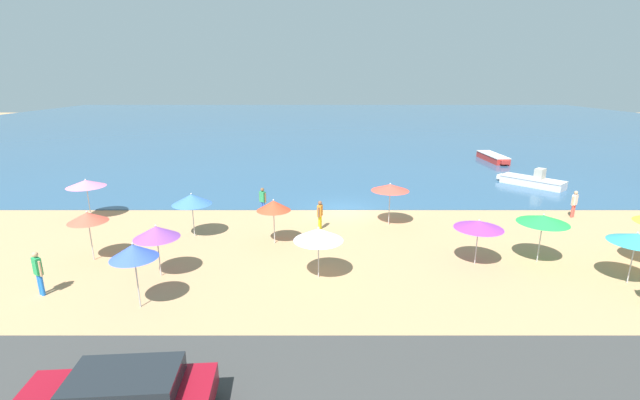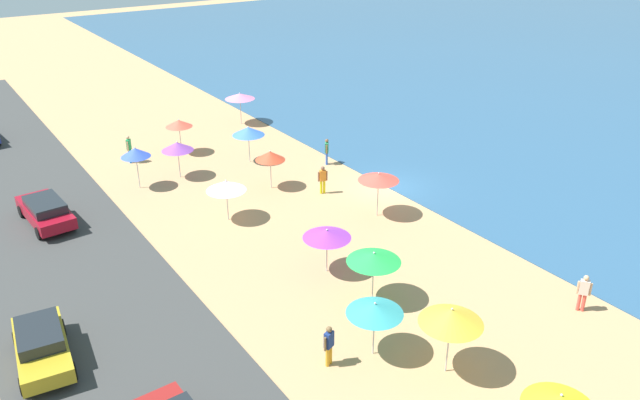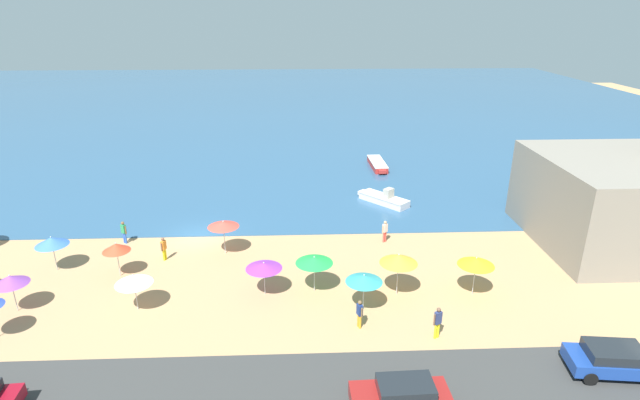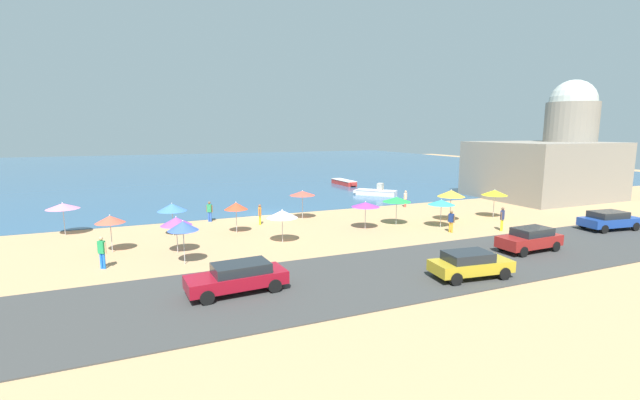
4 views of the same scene
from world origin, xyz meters
TOP-DOWN VIEW (x-y plane):
  - ground_plane at (0.00, 0.00)m, footprint 160.00×160.00m
  - sea at (0.00, 55.00)m, footprint 150.00×110.00m
  - coastal_road at (0.00, -18.00)m, footprint 80.00×8.00m
  - beach_umbrella_0 at (8.51, -8.00)m, footprint 2.25×2.25m
  - beach_umbrella_1 at (13.44, -8.60)m, footprint 2.25×2.25m
  - beach_umbrella_2 at (-8.33, -4.70)m, footprint 2.07×2.07m
  - beach_umbrella_3 at (-12.19, -7.78)m, footprint 1.76×1.76m
  - beach_umbrella_4 at (-15.56, -1.51)m, footprint 2.24×2.24m
  - beach_umbrella_5 at (2.41, -2.80)m, footprint 2.17×2.17m
  - beach_umbrella_6 at (11.22, -10.14)m, footprint 2.09×2.09m
  - beach_umbrella_7 at (5.52, -8.26)m, footprint 2.17×2.17m
  - beach_umbrella_8 at (17.99, -8.82)m, footprint 2.16×2.16m
  - beach_umbrella_9 at (-8.28, -12.06)m, footprint 1.70×1.70m
  - beach_umbrella_10 at (-8.44, -9.45)m, footprint 1.91×1.91m
  - beach_umbrella_11 at (-3.92, -5.66)m, footprint 1.73×1.73m
  - beach_umbrella_12 at (-1.64, -9.61)m, footprint 2.09×2.09m
  - bather_0 at (-5.13, -0.84)m, footprint 0.48×0.39m
  - bather_1 at (-1.58, -3.60)m, footprint 0.33×0.54m
  - bather_2 at (-12.50, -11.14)m, footprint 0.48×0.39m
  - bather_3 at (13.88, -1.41)m, footprint 0.47×0.39m
  - bather_4 at (14.72, -12.92)m, footprint 0.51×0.36m
  - bather_5 at (10.81, -11.84)m, footprint 0.33×0.54m
  - parked_car_0 at (11.86, -17.91)m, footprint 4.24×1.88m
  - parked_car_1 at (22.34, -16.01)m, footprint 4.66×2.38m
  - parked_car_3 at (4.92, -20.30)m, footprint 4.29×2.18m
  - parked_car_4 at (-6.45, -17.64)m, footprint 4.70×2.14m
  - skiff_nearshore at (16.09, 16.78)m, footprint 1.63×5.49m
  - skiff_offshore at (15.07, 6.27)m, footprint 4.24×4.49m
  - harbor_fortress at (33.02, -2.08)m, footprint 13.64×11.62m

SIDE VIEW (x-z plane):
  - ground_plane at x=0.00m, z-range 0.00..0.00m
  - sea at x=0.00m, z-range 0.00..0.05m
  - coastal_road at x=0.00m, z-range 0.00..0.06m
  - skiff_nearshore at x=16.09m, z-range 0.05..0.73m
  - skiff_offshore at x=15.07m, z-range -0.29..1.17m
  - parked_car_3 at x=4.92m, z-range 0.11..1.47m
  - parked_car_4 at x=-6.45m, z-range 0.11..1.49m
  - parked_car_1 at x=22.34m, z-range 0.11..1.53m
  - parked_car_0 at x=11.86m, z-range 0.10..1.57m
  - bather_5 at x=10.81m, z-range 0.10..1.76m
  - bather_1 at x=-1.58m, z-range 0.10..1.77m
  - bather_3 at x=13.88m, z-range 0.10..1.77m
  - bather_0 at x=-5.13m, z-range 0.10..1.81m
  - bather_4 at x=14.72m, z-range 0.12..1.93m
  - bather_2 at x=-12.50m, z-range 0.12..1.93m
  - beach_umbrella_7 at x=5.52m, z-range 0.83..2.99m
  - beach_umbrella_12 at x=-1.64m, z-range 0.81..3.10m
  - beach_umbrella_6 at x=11.22m, z-range 0.86..3.13m
  - beach_umbrella_10 at x=-8.44m, z-range 0.83..3.16m
  - beach_umbrella_11 at x=-3.92m, z-range 0.84..3.20m
  - beach_umbrella_2 at x=-8.33m, z-range 0.87..3.28m
  - beach_umbrella_0 at x=8.51m, z-range 0.91..3.25m
  - beach_umbrella_3 at x=-12.19m, z-range 0.90..3.31m
  - beach_umbrella_4 at x=-15.56m, z-range 0.94..3.36m
  - beach_umbrella_8 at x=17.99m, z-range 0.95..3.45m
  - beach_umbrella_9 at x=-8.28m, z-range 0.94..3.50m
  - beach_umbrella_5 at x=2.41m, z-range 0.99..3.48m
  - beach_umbrella_1 at x=13.44m, z-range 1.01..3.72m
  - harbor_fortress at x=33.02m, z-range -2.30..10.94m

